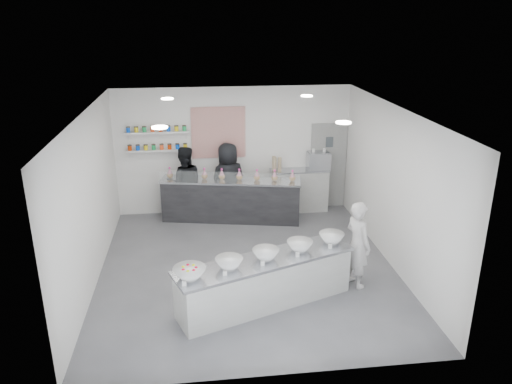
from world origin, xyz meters
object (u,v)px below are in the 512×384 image
espresso_ledge (299,190)px  woman_prep (358,244)px  espresso_machine (318,161)px  staff_right (228,180)px  staff_left (185,183)px  prep_counter (265,282)px  back_bar (231,200)px

espresso_ledge → woman_prep: bearing=-85.3°
espresso_machine → staff_right: bearing=-175.7°
woman_prep → staff_left: 4.57m
prep_counter → back_bar: (-0.29, 3.63, 0.08)m
prep_counter → woman_prep: (1.68, 0.44, 0.37)m
espresso_ledge → espresso_machine: espresso_machine is taller
back_bar → staff_left: 1.14m
prep_counter → espresso_ledge: 4.27m
staff_left → staff_right: 1.01m
espresso_ledge → espresso_machine: (0.46, 0.00, 0.72)m
staff_left → back_bar: bearing=163.4°
prep_counter → espresso_ledge: bearing=50.1°
woman_prep → staff_right: size_ratio=0.88×
prep_counter → staff_left: bearing=88.1°
espresso_ledge → woman_prep: size_ratio=0.89×
espresso_ledge → staff_right: bearing=-174.5°
prep_counter → back_bar: size_ratio=0.95×
back_bar → staff_left: staff_left is taller
prep_counter → woman_prep: bearing=-6.2°
staff_left → staff_right: (1.01, 0.00, 0.03)m
espresso_ledge → back_bar: bearing=-166.1°
woman_prep → espresso_ledge: bearing=-16.7°
espresso_machine → staff_left: (-3.18, -0.16, -0.37)m
woman_prep → staff_left: size_ratio=0.91×
prep_counter → espresso_ledge: espresso_ledge is taller
staff_left → espresso_machine: bearing=179.8°
back_bar → espresso_machine: size_ratio=5.99×
prep_counter → staff_left: 4.12m
back_bar → prep_counter: bearing=-73.8°
prep_counter → espresso_machine: size_ratio=5.72×
espresso_machine → staff_right: (-2.17, -0.16, -0.35)m
back_bar → woman_prep: woman_prep is taller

